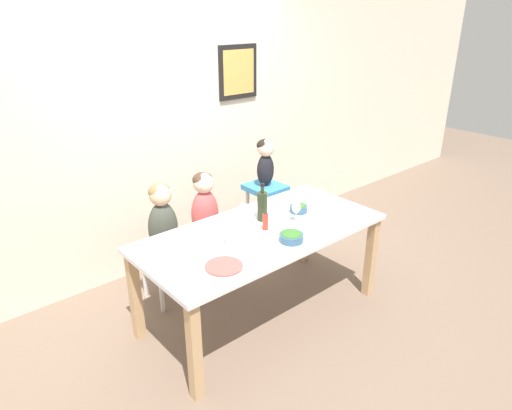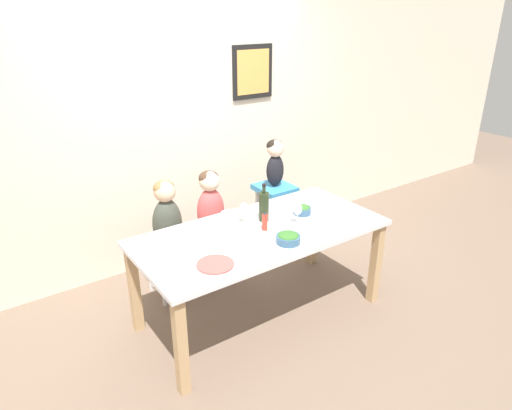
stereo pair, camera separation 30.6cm
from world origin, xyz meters
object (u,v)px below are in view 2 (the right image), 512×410
at_px(chair_right_highchair, 274,203).
at_px(wine_glass_far, 244,209).
at_px(salad_bowl_small, 302,210).
at_px(dinner_plate_front_left, 215,264).
at_px(wine_bottle, 264,206).
at_px(chair_far_center, 212,242).
at_px(salad_bowl_large, 288,238).
at_px(person_child_center, 210,202).
at_px(person_baby_right, 275,160).
at_px(chair_far_left, 170,255).
at_px(paper_towel_roll, 229,230).
at_px(wine_glass_near, 298,209).
at_px(dinner_plate_back_right, 301,201).
at_px(person_child_left, 166,214).
at_px(dinner_plate_back_left, 192,237).

xyz_separation_m(chair_right_highchair, wine_glass_far, (-0.68, -0.51, 0.29)).
xyz_separation_m(salad_bowl_small, dinner_plate_front_left, (-0.97, -0.29, -0.03)).
bearing_deg(wine_bottle, dinner_plate_front_left, -150.47).
bearing_deg(chair_far_center, wine_glass_far, -89.66).
distance_m(wine_glass_far, salad_bowl_large, 0.44).
height_order(person_child_center, salad_bowl_large, person_child_center).
relative_size(person_baby_right, dinner_plate_front_left, 1.79).
xyz_separation_m(chair_far_left, paper_towel_roll, (0.12, -0.75, 0.50)).
bearing_deg(wine_glass_far, wine_glass_near, -34.58).
xyz_separation_m(chair_far_left, dinner_plate_back_right, (1.04, -0.43, 0.38)).
relative_size(wine_bottle, salad_bowl_small, 2.11).
bearing_deg(wine_glass_far, chair_far_center, 90.34).
height_order(chair_far_left, person_child_left, person_child_left).
bearing_deg(wine_glass_far, dinner_plate_back_right, 7.67).
distance_m(person_child_left, person_baby_right, 1.11).
xyz_separation_m(chair_far_left, chair_right_highchair, (1.08, 0.00, 0.20)).
distance_m(chair_far_left, person_child_left, 0.37).
distance_m(wine_glass_near, dinner_plate_front_left, 0.84).
distance_m(person_child_left, dinner_plate_back_right, 1.12).
xyz_separation_m(chair_far_center, person_child_center, (-0.00, 0.00, 0.37)).
relative_size(wine_glass_far, salad_bowl_small, 1.21).
height_order(wine_glass_far, dinner_plate_back_right, wine_glass_far).
bearing_deg(wine_glass_far, person_baby_right, 37.07).
relative_size(salad_bowl_small, dinner_plate_front_left, 0.58).
bearing_deg(dinner_plate_back_left, chair_far_center, 48.55).
height_order(wine_bottle, wine_glass_far, wine_bottle).
xyz_separation_m(person_child_left, wine_glass_far, (0.40, -0.51, 0.12)).
bearing_deg(paper_towel_roll, chair_right_highchair, 38.13).
distance_m(chair_far_left, chair_right_highchair, 1.10).
bearing_deg(salad_bowl_large, chair_right_highchair, 57.68).
bearing_deg(person_child_center, dinner_plate_back_right, -33.80).
bearing_deg(dinner_plate_back_right, wine_bottle, -165.80).
relative_size(chair_far_center, dinner_plate_back_left, 1.81).
relative_size(chair_far_left, person_baby_right, 1.01).
bearing_deg(dinner_plate_back_left, salad_bowl_large, -41.62).
relative_size(salad_bowl_large, dinner_plate_back_right, 0.71).
distance_m(chair_far_center, salad_bowl_large, 1.03).
xyz_separation_m(person_child_left, person_child_center, (0.40, 0.00, 0.00)).
xyz_separation_m(person_child_center, salad_bowl_small, (0.48, -0.62, 0.04)).
relative_size(wine_glass_near, salad_bowl_small, 1.21).
xyz_separation_m(chair_far_center, person_child_left, (-0.40, 0.00, 0.37)).
height_order(wine_glass_near, dinner_plate_front_left, wine_glass_near).
bearing_deg(salad_bowl_small, chair_far_center, 127.81).
height_order(chair_far_left, paper_towel_roll, paper_towel_roll).
height_order(person_child_center, paper_towel_roll, person_child_center).
bearing_deg(chair_far_left, dinner_plate_front_left, -95.21).
relative_size(person_baby_right, paper_towel_roll, 1.70).
height_order(chair_far_left, salad_bowl_small, salad_bowl_small).
distance_m(wine_bottle, wine_glass_far, 0.16).
distance_m(wine_bottle, wine_glass_near, 0.26).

